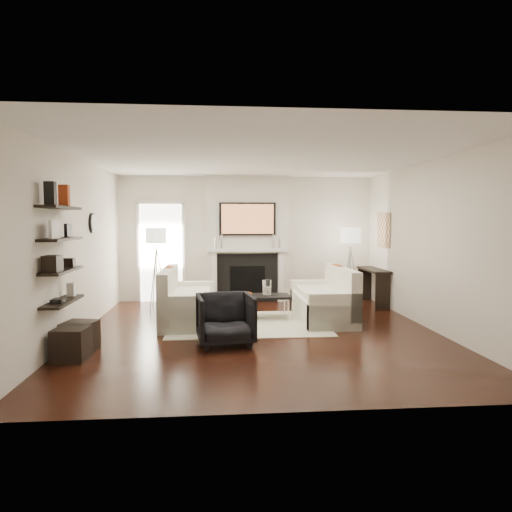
{
  "coord_description": "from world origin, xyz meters",
  "views": [
    {
      "loc": [
        -0.65,
        -6.96,
        1.72
      ],
      "look_at": [
        0.0,
        0.6,
        1.15
      ],
      "focal_mm": 32.0,
      "sensor_mm": 36.0,
      "label": 1
    }
  ],
  "objects": [
    {
      "name": "room_envelope",
      "position": [
        0.0,
        0.0,
        1.35
      ],
      "size": [
        6.0,
        6.0,
        6.0
      ],
      "color": "black",
      "rests_on": "ground"
    },
    {
      "name": "chimney_breast",
      "position": [
        0.0,
        2.88,
        1.35
      ],
      "size": [
        1.8,
        0.25,
        2.7
      ],
      "primitive_type": "cube",
      "color": "silver",
      "rests_on": "floor"
    },
    {
      "name": "fireplace_surround",
      "position": [
        0.0,
        2.74,
        0.52
      ],
      "size": [
        1.3,
        0.02,
        1.04
      ],
      "primitive_type": "cube",
      "color": "black",
      "rests_on": "floor"
    },
    {
      "name": "firebox",
      "position": [
        0.0,
        2.73,
        0.45
      ],
      "size": [
        0.75,
        0.02,
        0.65
      ],
      "primitive_type": "cube",
      "color": "black",
      "rests_on": "floor"
    },
    {
      "name": "mantel_pilaster_l",
      "position": [
        -0.72,
        2.71,
        0.55
      ],
      "size": [
        0.12,
        0.08,
        1.1
      ],
      "primitive_type": "cube",
      "color": "white",
      "rests_on": "floor"
    },
    {
      "name": "mantel_pilaster_r",
      "position": [
        0.72,
        2.71,
        0.55
      ],
      "size": [
        0.12,
        0.08,
        1.1
      ],
      "primitive_type": "cube",
      "color": "white",
      "rests_on": "floor"
    },
    {
      "name": "mantel_shelf",
      "position": [
        0.0,
        2.69,
        1.12
      ],
      "size": [
        1.7,
        0.18,
        0.07
      ],
      "primitive_type": "cube",
      "color": "white",
      "rests_on": "chimney_breast"
    },
    {
      "name": "tv_body",
      "position": [
        0.0,
        2.71,
        1.78
      ],
      "size": [
        1.2,
        0.06,
        0.7
      ],
      "primitive_type": "cube",
      "color": "black",
      "rests_on": "chimney_breast"
    },
    {
      "name": "tv_screen",
      "position": [
        0.0,
        2.68,
        1.78
      ],
      "size": [
        1.1,
        0.0,
        0.62
      ],
      "primitive_type": "cube",
      "color": "#BF723F",
      "rests_on": "tv_body"
    },
    {
      "name": "candlestick_l_tall",
      "position": [
        -0.55,
        2.7,
        1.3
      ],
      "size": [
        0.04,
        0.04,
        0.3
      ],
      "primitive_type": "cylinder",
      "color": "silver",
      "rests_on": "mantel_shelf"
    },
    {
      "name": "candlestick_l_short",
      "position": [
        -0.68,
        2.7,
        1.27
      ],
      "size": [
        0.04,
        0.04,
        0.24
      ],
      "primitive_type": "cylinder",
      "color": "silver",
      "rests_on": "mantel_shelf"
    },
    {
      "name": "candlestick_r_tall",
      "position": [
        0.55,
        2.7,
        1.3
      ],
      "size": [
        0.04,
        0.04,
        0.3
      ],
      "primitive_type": "cylinder",
      "color": "silver",
      "rests_on": "mantel_shelf"
    },
    {
      "name": "candlestick_r_short",
      "position": [
        0.68,
        2.7,
        1.27
      ],
      "size": [
        0.04,
        0.04,
        0.24
      ],
      "primitive_type": "cylinder",
      "color": "silver",
      "rests_on": "mantel_shelf"
    },
    {
      "name": "hallway_panel",
      "position": [
        -1.85,
        2.98,
        1.05
      ],
      "size": [
        0.9,
        0.02,
        2.1
      ],
      "primitive_type": "cube",
      "color": "white",
      "rests_on": "floor"
    },
    {
      "name": "door_trim_l",
      "position": [
        -2.33,
        2.96,
        1.05
      ],
      "size": [
        0.06,
        0.06,
        2.16
      ],
      "primitive_type": "cube",
      "color": "white",
      "rests_on": "floor"
    },
    {
      "name": "door_trim_r",
      "position": [
        -1.37,
        2.96,
        1.05
      ],
      "size": [
        0.06,
        0.06,
        2.16
      ],
      "primitive_type": "cube",
      "color": "white",
      "rests_on": "floor"
    },
    {
      "name": "door_trim_top",
      "position": [
        -1.85,
        2.96,
        2.13
      ],
      "size": [
        1.02,
        0.06,
        0.06
      ],
      "primitive_type": "cube",
      "color": "white",
      "rests_on": "wall_back"
    },
    {
      "name": "rug",
      "position": [
        -0.14,
        0.61,
        0.01
      ],
      "size": [
        2.6,
        2.0,
        0.01
      ],
      "primitive_type": "cube",
      "color": "beige",
      "rests_on": "floor"
    },
    {
      "name": "loveseat_left_base",
      "position": [
        -1.14,
        0.8,
        0.21
      ],
      "size": [
        0.85,
        1.8,
        0.42
      ],
      "primitive_type": "cube",
      "color": "#ECE8CE",
      "rests_on": "floor"
    },
    {
      "name": "loveseat_left_back",
      "position": [
        -1.48,
        0.8,
        0.53
      ],
      "size": [
        0.18,
        1.8,
        0.8
      ],
      "primitive_type": "cube",
      "color": "#ECE8CE",
      "rests_on": "floor"
    },
    {
      "name": "loveseat_left_arm_n",
      "position": [
        -1.14,
        -0.01,
        0.3
      ],
      "size": [
        0.85,
        0.18,
        0.6
      ],
      "primitive_type": "cube",
      "color": "#ECE8CE",
      "rests_on": "floor"
    },
    {
      "name": "loveseat_left_arm_s",
      "position": [
        -1.14,
        1.61,
        0.3
      ],
      "size": [
        0.85,
        0.18,
        0.6
      ],
      "primitive_type": "cube",
      "color": "#ECE8CE",
      "rests_on": "floor"
    },
    {
      "name": "loveseat_left_cushion",
      "position": [
        -1.09,
        0.8,
        0.47
      ],
      "size": [
        0.63,
        1.44,
        0.1
      ],
      "primitive_type": "cube",
      "color": "#ECE8CE",
      "rests_on": "loveseat_left_base"
    },
    {
      "name": "pillow_left_orange",
      "position": [
        -1.48,
        1.1,
        0.73
      ],
      "size": [
        0.1,
        0.42,
        0.42
      ],
      "primitive_type": "cube",
      "color": "#9F3513",
      "rests_on": "loveseat_left_cushion"
    },
    {
      "name": "pillow_left_charcoal",
      "position": [
        -1.48,
        0.5,
        0.72
      ],
      "size": [
        0.1,
        0.4,
        0.4
      ],
      "primitive_type": "cube",
      "color": "black",
      "rests_on": "loveseat_left_cushion"
    },
    {
      "name": "loveseat_right_base",
      "position": [
        1.19,
        0.82,
        0.21
      ],
      "size": [
        0.85,
        1.8,
        0.42
      ],
      "primitive_type": "cube",
      "color": "#ECE8CE",
      "rests_on": "floor"
    },
    {
      "name": "loveseat_right_back",
      "position": [
        1.53,
        0.82,
        0.53
      ],
      "size": [
        0.18,
        1.8,
        0.8
      ],
      "primitive_type": "cube",
      "color": "#ECE8CE",
      "rests_on": "floor"
    },
    {
      "name": "loveseat_right_arm_n",
      "position": [
        1.19,
        0.01,
        0.3
      ],
      "size": [
        0.85,
        0.18,
        0.6
      ],
      "primitive_type": "cube",
      "color": "#ECE8CE",
      "rests_on": "floor"
    },
    {
      "name": "loveseat_right_arm_s",
      "position": [
        1.19,
        1.63,
        0.3
      ],
      "size": [
        0.85,
        0.18,
        0.6
      ],
      "primitive_type": "cube",
      "color": "#ECE8CE",
      "rests_on": "floor"
    },
    {
      "name": "loveseat_right_cushion",
      "position": [
        1.14,
        0.82,
        0.47
      ],
      "size": [
        0.63,
        1.44,
        0.1
      ],
      "primitive_type": "cube",
      "color": "#ECE8CE",
      "rests_on": "loveseat_right_base"
    },
    {
      "name": "pillow_right_orange",
      "position": [
        1.53,
        1.12,
        0.73
      ],
      "size": [
        0.1,
        0.42,
        0.42
      ],
      "primitive_type": "cube",
      "color": "#9F3513",
      "rests_on": "loveseat_right_cushion"
    },
    {
      "name": "pillow_right_charcoal",
      "position": [
        1.53,
        0.52,
        0.72
      ],
      "size": [
        0.1,
        0.4,
        0.4
      ],
      "primitive_type": "cube",
      "color": "black",
      "rests_on": "loveseat_right_cushion"
    },
    {
      "name": "coffee_table",
      "position": [
        0.08,
        1.01,
        0.4
      ],
      "size": [
        1.1,
        0.55,
        0.04
      ],
      "primitive_type": "cube",
      "color": "black",
      "rests_on": "floor"
    },
    {
      "name": "coffee_leg_nw",
      "position": [
        -0.42,
        0.79,
        0.19
      ],
      "size": [
        0.02,
        0.02,
        0.38
      ],
      "primitive_type": "cylinder",
      "color": "silver",
      "rests_on": "floor"
    },
    {
      "name": "coffee_leg_ne",
      "position": [
        0.58,
        0.79,
        0.19
      ],
      "size": [
        0.02,
        0.02,
        0.38
      ],
      "primitive_type": "cylinder",
      "color": "silver",
      "rests_on": "floor"
    },
    {
      "name": "coffee_leg_sw",
      "position": [
        -0.42,
        1.23,
        0.19
      ],
      "size": [
        0.02,
        0.02,
        0.38
      ],
      "primitive_type": "cylinder",
      "color": "silver",
      "rests_on": "floor"
    },
    {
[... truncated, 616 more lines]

